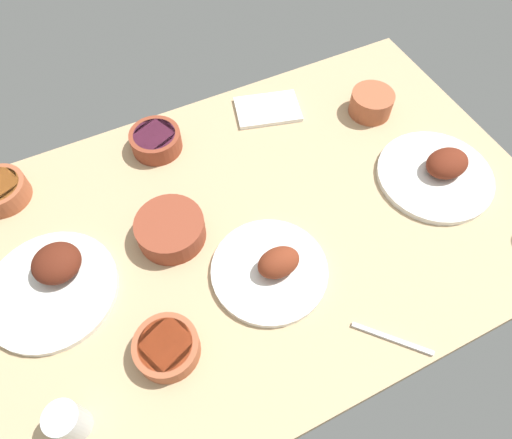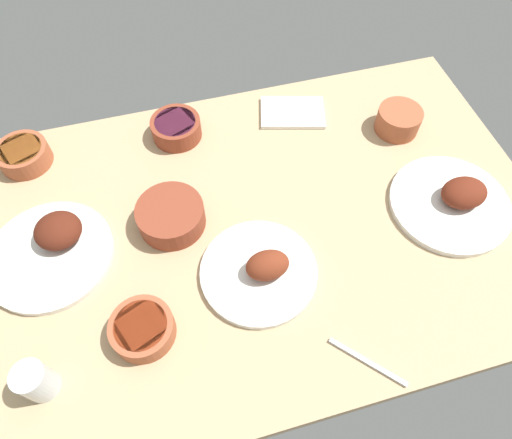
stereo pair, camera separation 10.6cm
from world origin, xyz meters
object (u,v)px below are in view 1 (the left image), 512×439
Objects in this scene: plate_near_viewer at (272,268)px; bowl_potatoes at (170,229)px; bowl_soup at (0,190)px; bowl_sauce at (167,347)px; plate_far_side at (53,281)px; folded_napkin at (268,109)px; bowl_pasta at (371,102)px; plate_center_main at (438,172)px; fork_loose at (392,339)px; bowl_onions at (156,140)px; water_tumbler at (68,422)px.

plate_near_viewer is 1.64× the size of bowl_potatoes.
bowl_soup reaches higher than bowl_sauce.
plate_near_viewer is 47.66cm from plate_far_side.
plate_near_viewer reaches higher than folded_napkin.
bowl_soup is 99.16cm from bowl_pasta.
bowl_pasta reaches higher than bowl_soup.
plate_center_main reaches higher than bowl_sauce.
plate_center_main is at bearing -22.64° from bowl_soup.
plate_near_viewer is at bearing 169.26° from fork_loose.
plate_near_viewer is 27.73cm from bowl_sauce.
bowl_sauce is 45.83cm from fork_loose.
bowl_pasta is at bearing 12.33° from bowl_potatoes.
plate_center_main is 108.85cm from bowl_soup.
bowl_soup is at bearing 136.63° from plate_near_viewer.
plate_near_viewer is 50.57cm from plate_center_main.
fork_loose is (15.23, -24.57, -1.37)cm from plate_near_viewer.
plate_near_viewer is 1.99× the size of bowl_sauce.
bowl_onions is at bearing 166.91° from bowl_pasta.
bowl_potatoes is at bearing -40.75° from bowl_soup.
folded_napkin is (66.23, 27.59, -1.46)cm from plate_far_side.
plate_center_main is at bearing -54.96° from folded_napkin.
plate_far_side reaches higher than plate_center_main.
fork_loose is (31.94, -43.14, -2.87)cm from bowl_potatoes.
bowl_pasta is (-2.41, 27.16, 1.64)cm from plate_center_main.
bowl_potatoes is (-16.71, 18.57, 1.50)cm from plate_near_viewer.
bowl_potatoes is at bearing 173.97° from fork_loose.
plate_near_viewer is 1.54× the size of fork_loose.
bowl_onions is at bearing -1.63° from bowl_soup.
bowl_pasta is 28.96cm from folded_napkin.
bowl_soup is at bearing 178.60° from folded_napkin.
bowl_sauce is (23.29, -54.10, -0.23)cm from bowl_soup.
bowl_potatoes reaches higher than bowl_onions.
water_tumbler is at bearing -169.72° from plate_center_main.
bowl_onions is at bearing 178.89° from folded_napkin.
bowl_sauce is at bearing -155.55° from fork_loose.
plate_far_side is 29.99cm from bowl_soup.
water_tumbler reaches higher than bowl_potatoes.
plate_far_side reaches higher than bowl_soup.
bowl_soup is 72.38cm from folded_napkin.
plate_far_side is 2.18× the size of bowl_sauce.
fork_loose is (62.49, -12.41, -3.98)cm from water_tumbler.
plate_near_viewer is 57.99cm from bowl_pasta.
plate_center_main is at bearing 6.28° from plate_near_viewer.
plate_near_viewer reaches higher than bowl_pasta.
plate_near_viewer reaches higher than bowl_potatoes.
plate_near_viewer is at bearing -48.02° from bowl_potatoes.
bowl_soup is 58.90cm from bowl_sauce.
plate_center_main reaches higher than bowl_pasta.
plate_center_main is (50.27, 5.53, 0.08)cm from plate_near_viewer.
plate_far_side is 2.18× the size of bowl_soup.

